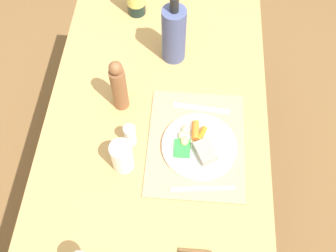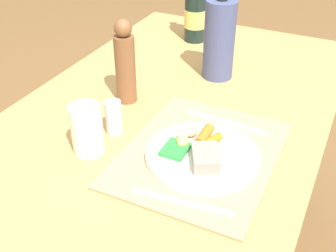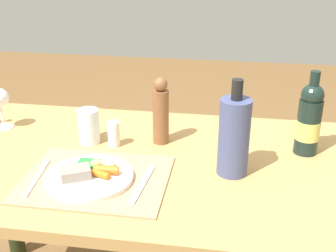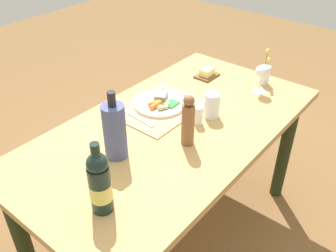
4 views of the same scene
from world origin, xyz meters
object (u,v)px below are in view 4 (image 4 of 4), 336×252
flower_vase (265,74)px  pepper_mill (188,121)px  dining_table (172,145)px  cooler_bottle (115,131)px  wine_glass (262,73)px  fork (176,92)px  dinner_plate (160,103)px  butter_dish (207,73)px  wine_bottle (100,183)px  salt_shaker (198,115)px  water_tumbler (212,107)px  knife (138,118)px

flower_vase → pepper_mill: bearing=-0.0°
dining_table → cooler_bottle: (0.31, -0.04, 0.24)m
flower_vase → wine_glass: bearing=13.3°
wine_glass → fork: bearing=-49.6°
dinner_plate → cooler_bottle: bearing=15.5°
dinner_plate → butter_dish: (-0.42, -0.00, 0.00)m
dinner_plate → fork: 0.16m
fork → wine_bottle: size_ratio=0.76×
dinner_plate → cooler_bottle: 0.44m
dinner_plate → flower_vase: 0.62m
salt_shaker → dinner_plate: bearing=-92.3°
dining_table → flower_vase: bearing=168.3°
flower_vase → dining_table: bearing=-11.7°
water_tumbler → pepper_mill: size_ratio=0.52×
knife → butter_dish: 0.58m
fork → wine_bottle: 0.87m
wine_bottle → salt_shaker: 0.65m
cooler_bottle → flower_vase: (-0.97, 0.18, -0.06)m
knife → pepper_mill: size_ratio=0.90×
fork → pepper_mill: size_ratio=0.91×
knife → pepper_mill: (0.00, 0.30, 0.10)m
fork → butter_dish: 0.27m
dinner_plate → flower_vase: (-0.55, 0.29, 0.04)m
dinner_plate → salt_shaker: 0.24m
dinner_plate → fork: bearing=-172.9°
wine_bottle → wine_glass: size_ratio=1.80×
dinner_plate → wine_bottle: size_ratio=0.93×
dinner_plate → cooler_bottle: (0.42, 0.11, 0.11)m
dining_table → butter_dish: size_ratio=11.80×
knife → cooler_bottle: bearing=30.1°
cooler_bottle → flower_vase: bearing=169.6°
knife → butter_dish: (-0.58, 0.00, 0.01)m
cooler_bottle → water_tumbler: cooler_bottle is taller
dinner_plate → pepper_mill: bearing=60.7°
cooler_bottle → flower_vase: size_ratio=1.45×
salt_shaker → pepper_mill: 0.18m
wine_bottle → pepper_mill: 0.49m
fork → salt_shaker: size_ratio=2.41×
water_tumbler → flower_vase: flower_vase is taller
dining_table → dinner_plate: size_ratio=5.86×
butter_dish → knife: bearing=-0.2°
cooler_bottle → dining_table: bearing=172.2°
cooler_bottle → pepper_mill: size_ratio=1.26×
dinner_plate → butter_dish: same height
fork → cooler_bottle: bearing=7.2°
knife → salt_shaker: 0.29m
dining_table → pepper_mill: pepper_mill is taller
dinner_plate → dining_table: bearing=56.9°
flower_vase → butter_dish: bearing=-66.3°
cooler_bottle → wine_glass: bearing=166.7°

